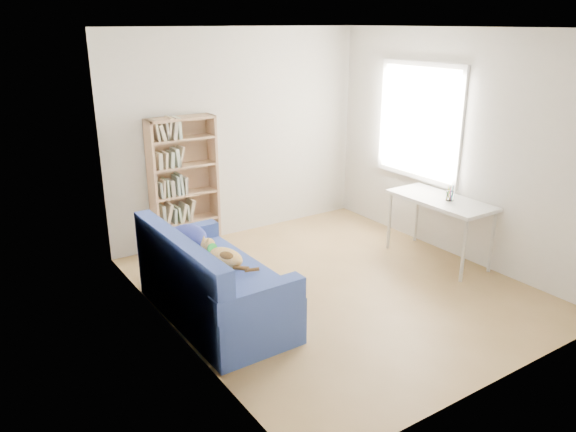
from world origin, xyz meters
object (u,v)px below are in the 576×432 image
at_px(sofa, 210,284).
at_px(pen_cup, 450,195).
at_px(bookshelf, 184,190).
at_px(desk, 441,205).

bearing_deg(sofa, pen_cup, -7.87).
xyz_separation_m(sofa, bookshelf, (0.51, 1.70, 0.41)).
height_order(bookshelf, pen_cup, bookshelf).
relative_size(bookshelf, pen_cup, 9.07).
bearing_deg(sofa, bookshelf, 72.59).
bearing_deg(bookshelf, sofa, -106.61).
distance_m(bookshelf, pen_cup, 3.09).
relative_size(sofa, desk, 1.44).
bearing_deg(desk, bookshelf, 139.65).
bearing_deg(pen_cup, sofa, 172.92).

